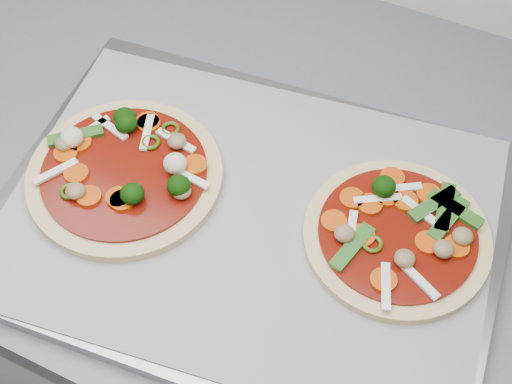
% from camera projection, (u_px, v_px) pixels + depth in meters
% --- Properties ---
extents(base_cabinet, '(3.60, 0.60, 0.86)m').
position_uv_depth(base_cabinet, '(233.00, 324.00, 1.17)').
color(base_cabinet, silver).
rests_on(base_cabinet, ground).
extents(countertop, '(3.60, 0.60, 0.04)m').
position_uv_depth(countertop, '(222.00, 152.00, 0.80)').
color(countertop, slate).
rests_on(countertop, base_cabinet).
extents(baking_tray, '(0.53, 0.41, 0.02)m').
position_uv_depth(baking_tray, '(249.00, 219.00, 0.71)').
color(baking_tray, gray).
rests_on(baking_tray, countertop).
extents(parchment, '(0.52, 0.41, 0.00)m').
position_uv_depth(parchment, '(249.00, 214.00, 0.71)').
color(parchment, gray).
rests_on(parchment, baking_tray).
extents(pizza_left, '(0.23, 0.23, 0.03)m').
position_uv_depth(pizza_left, '(125.00, 171.00, 0.73)').
color(pizza_left, '#EFCD86').
rests_on(pizza_left, parchment).
extents(pizza_right, '(0.20, 0.20, 0.03)m').
position_uv_depth(pizza_right, '(398.00, 233.00, 0.68)').
color(pizza_right, '#EFCD86').
rests_on(pizza_right, parchment).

